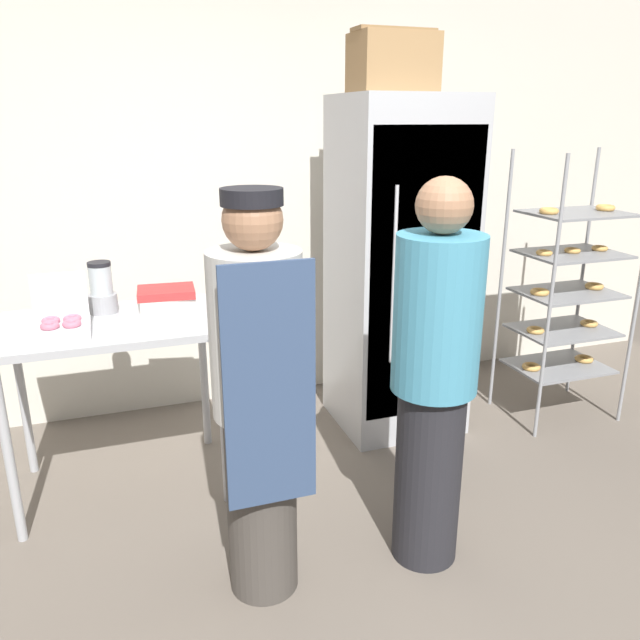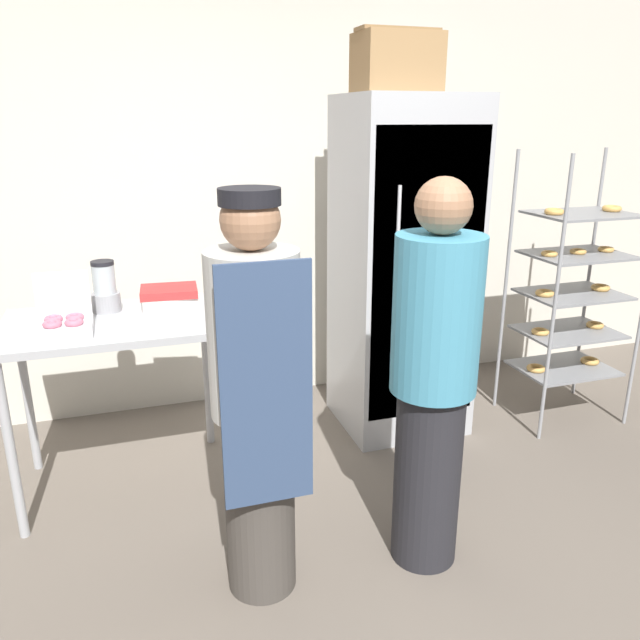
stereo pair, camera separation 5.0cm
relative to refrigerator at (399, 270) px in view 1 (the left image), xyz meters
The scene contains 11 objects.
ground_plane 1.94m from the refrigerator, 112.00° to the right, with size 14.00×14.00×0.00m, color #6B6056.
back_wall 1.06m from the refrigerator, 130.41° to the left, with size 6.40×0.12×2.86m, color silver.
refrigerator is the anchor object (origin of this frame).
baking_rack 1.08m from the refrigerator, 13.58° to the right, with size 0.66×0.50×1.67m.
prep_counter 1.67m from the refrigerator, behind, with size 1.03×0.70×0.91m.
donut_box 1.89m from the refrigerator, 169.19° to the right, with size 0.24×0.22×0.26m.
blender_pitcher 1.67m from the refrigerator, behind, with size 0.14×0.14×0.26m.
binder_stack 1.36m from the refrigerator, behind, with size 0.30×0.24×0.10m.
cardboard_storage_box 1.14m from the refrigerator, 157.38° to the right, with size 0.43×0.30×0.32m.
person_baker 1.65m from the refrigerator, 134.24° to the right, with size 0.34×0.36×1.62m.
person_customer 1.30m from the refrigerator, 109.41° to the right, with size 0.35×0.35×1.64m.
Camera 1 is at (-1.00, -1.71, 1.85)m, focal length 35.00 mm.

